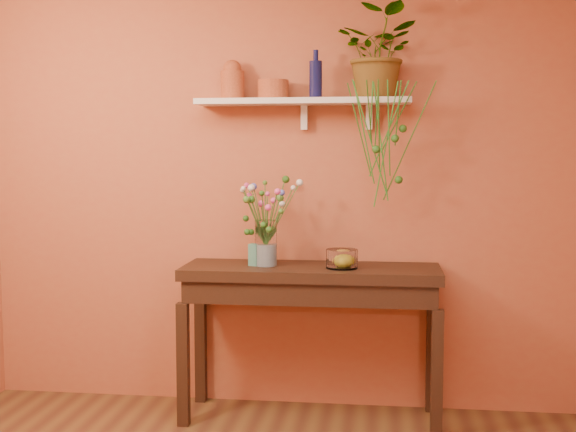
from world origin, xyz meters
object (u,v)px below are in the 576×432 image
terracotta_jug (232,81)px  bouquet (266,203)px  glass_vase (266,247)px  glass_bowl (342,260)px  sideboard (311,289)px  spider_plant (380,53)px  blue_bottle (316,79)px

terracotta_jug → bouquet: 0.80m
glass_vase → glass_bowl: 0.46m
sideboard → terracotta_jug: size_ratio=6.35×
sideboard → terracotta_jug: 1.36m
spider_plant → glass_vase: 1.34m
blue_bottle → spider_plant: bearing=5.6°
sideboard → blue_bottle: (0.01, 0.11, 1.26)m
sideboard → bouquet: bouquet is taller
blue_bottle → bouquet: blue_bottle is taller
blue_bottle → glass_bowl: (0.17, -0.16, -1.07)m
bouquet → glass_bowl: 0.56m
glass_vase → bouquet: bearing=106.1°
terracotta_jug → glass_vase: terracotta_jug is taller
glass_bowl → glass_vase: bearing=174.9°
blue_bottle → bouquet: 0.81m
glass_vase → glass_bowl: size_ratio=1.47×
glass_vase → bouquet: (-0.00, 0.01, 0.26)m
sideboard → blue_bottle: 1.26m
glass_bowl → sideboard: bearing=164.9°
spider_plant → glass_bowl: bearing=-136.4°
blue_bottle → glass_vase: 1.05m
blue_bottle → glass_bowl: blue_bottle is taller
blue_bottle → glass_vase: size_ratio=1.04×
terracotta_jug → glass_bowl: bearing=-17.4°
spider_plant → glass_vase: size_ratio=1.94×
sideboard → bouquet: 0.58m
sideboard → bouquet: (-0.27, -0.00, 0.51)m
glass_vase → sideboard: bearing=2.0°
terracotta_jug → glass_bowl: 1.29m
spider_plant → bouquet: size_ratio=1.31×
terracotta_jug → spider_plant: spider_plant is taller
spider_plant → terracotta_jug: bearing=179.1°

